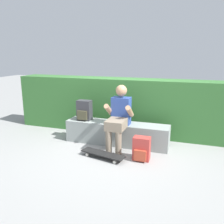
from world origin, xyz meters
name	(u,v)px	position (x,y,z in m)	size (l,w,h in m)	color
ground_plane	(110,151)	(0.00, 0.00, 0.00)	(24.00, 24.00, 0.00)	gray
bench_main	(117,133)	(0.00, 0.41, 0.22)	(2.02, 0.40, 0.43)	gray
person_skater	(119,116)	(0.10, 0.20, 0.63)	(0.49, 0.62, 1.18)	#2D4793
skateboard_near_person	(103,154)	(-0.02, -0.31, 0.07)	(0.82, 0.37, 0.09)	black
backpack_on_bench	(84,111)	(-0.68, 0.40, 0.63)	(0.28, 0.23, 0.40)	#333338
backpack_on_ground	(141,149)	(0.61, -0.16, 0.19)	(0.28, 0.23, 0.40)	#B23833
hedge_row	(116,105)	(-0.25, 1.16, 0.61)	(4.63, 0.57, 1.21)	#336930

